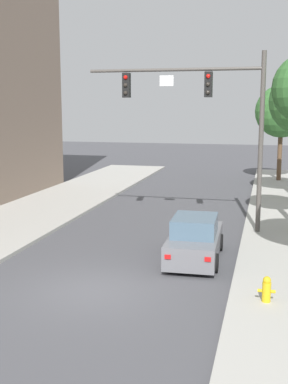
% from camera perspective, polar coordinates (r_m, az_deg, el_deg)
% --- Properties ---
extents(ground_plane, '(120.00, 120.00, 0.00)m').
position_cam_1_polar(ground_plane, '(15.36, -5.78, -11.01)').
color(ground_plane, '#4C4C51').
extents(traffic_signal_mast, '(7.53, 0.38, 7.50)m').
position_cam_1_polar(traffic_signal_mast, '(21.54, 7.44, 9.53)').
color(traffic_signal_mast, '#514C47').
rests_on(traffic_signal_mast, sidewalk_right).
extents(car_lead_grey, '(1.94, 4.29, 1.60)m').
position_cam_1_polar(car_lead_grey, '(18.03, 5.80, -5.45)').
color(car_lead_grey, slate).
rests_on(car_lead_grey, ground).
extents(fire_hydrant, '(0.48, 0.24, 0.72)m').
position_cam_1_polar(fire_hydrant, '(14.30, 13.76, -10.68)').
color(fire_hydrant, gold).
rests_on(fire_hydrant, sidewalk_right).
extents(street_tree_farthest, '(3.72, 3.72, 6.79)m').
position_cam_1_polar(street_tree_farthest, '(37.30, 15.37, 8.80)').
color(street_tree_farthest, brown).
rests_on(street_tree_farthest, sidewalk_right).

